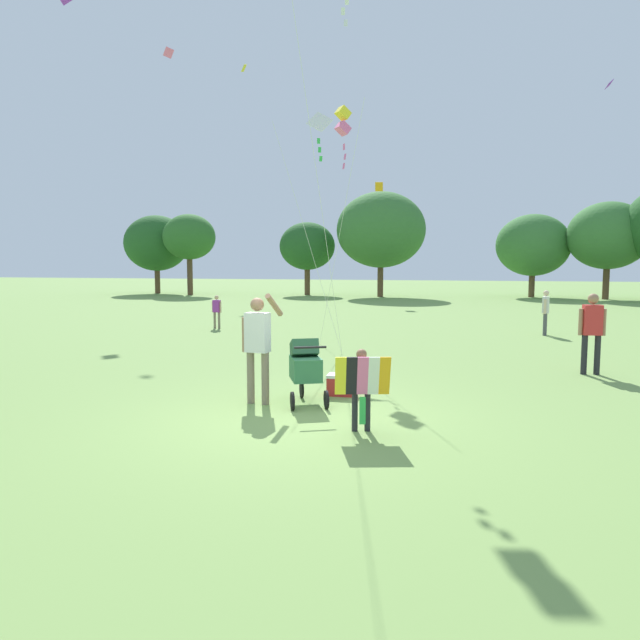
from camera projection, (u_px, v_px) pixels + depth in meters
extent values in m
plane|color=#75994C|center=(303.00, 420.00, 8.30)|extent=(120.00, 120.00, 0.00)
cylinder|color=brown|center=(157.00, 281.00, 40.19)|extent=(0.36, 0.36, 1.65)
ellipsoid|color=#235623|center=(156.00, 243.00, 39.93)|extent=(4.42, 3.97, 3.75)
cylinder|color=brown|center=(190.00, 277.00, 38.29)|extent=(0.36, 0.36, 2.39)
ellipsoid|color=#2D6628|center=(189.00, 237.00, 38.03)|extent=(3.44, 3.10, 2.92)
cylinder|color=brown|center=(307.00, 282.00, 38.38)|extent=(0.36, 0.36, 1.73)
ellipsoid|color=#235623|center=(307.00, 246.00, 38.15)|extent=(3.62, 3.26, 3.08)
cylinder|color=brown|center=(380.00, 281.00, 36.42)|extent=(0.36, 0.36, 1.94)
ellipsoid|color=#387033|center=(381.00, 230.00, 36.10)|extent=(5.47, 4.92, 4.65)
cylinder|color=brown|center=(532.00, 286.00, 36.09)|extent=(0.36, 0.36, 1.41)
ellipsoid|color=#387033|center=(533.00, 245.00, 35.84)|extent=(4.42, 3.98, 3.75)
cylinder|color=brown|center=(606.00, 283.00, 34.02)|extent=(0.36, 0.36, 1.85)
ellipsoid|color=#387033|center=(608.00, 236.00, 33.74)|extent=(4.54, 4.09, 3.86)
cylinder|color=#232328|center=(367.00, 411.00, 7.74)|extent=(0.08, 0.08, 0.54)
cylinder|color=#232328|center=(355.00, 411.00, 7.74)|extent=(0.08, 0.08, 0.54)
cube|color=purple|center=(361.00, 376.00, 7.69)|extent=(0.26, 0.20, 0.40)
cylinder|color=brown|center=(373.00, 378.00, 7.70)|extent=(0.06, 0.06, 0.36)
cylinder|color=brown|center=(350.00, 378.00, 7.69)|extent=(0.06, 0.06, 0.36)
sphere|color=brown|center=(362.00, 354.00, 7.67)|extent=(0.14, 0.14, 0.14)
cube|color=#F4A319|center=(385.00, 376.00, 7.52)|extent=(0.18, 0.21, 0.52)
cube|color=white|center=(374.00, 376.00, 7.51)|extent=(0.18, 0.21, 0.52)
cube|color=pink|center=(363.00, 376.00, 7.51)|extent=(0.18, 0.21, 0.52)
cube|color=black|center=(352.00, 376.00, 7.51)|extent=(0.18, 0.21, 0.52)
cube|color=yellow|center=(341.00, 376.00, 7.51)|extent=(0.18, 0.21, 0.52)
cube|color=green|center=(363.00, 411.00, 7.54)|extent=(0.08, 0.03, 0.36)
cylinder|color=#7F705B|center=(251.00, 377.00, 9.26)|extent=(0.12, 0.12, 0.82)
cylinder|color=#7F705B|center=(265.00, 378.00, 9.16)|extent=(0.12, 0.12, 0.82)
cube|color=silver|center=(258.00, 332.00, 9.14)|extent=(0.39, 0.28, 0.62)
cylinder|color=#A37556|center=(245.00, 334.00, 9.22)|extent=(0.09, 0.09, 0.55)
cylinder|color=#A37556|center=(274.00, 305.00, 9.14)|extent=(0.17, 0.51, 0.39)
sphere|color=#A37556|center=(257.00, 305.00, 9.09)|extent=(0.21, 0.21, 0.21)
cylinder|color=black|center=(302.00, 389.00, 9.65)|extent=(0.15, 0.27, 0.28)
cylinder|color=black|center=(292.00, 401.00, 8.83)|extent=(0.15, 0.27, 0.28)
cylinder|color=black|center=(326.00, 400.00, 8.92)|extent=(0.15, 0.27, 0.28)
cube|color=#337247|center=(306.00, 368.00, 9.20)|extent=(0.65, 0.76, 0.36)
cube|color=#235031|center=(304.00, 348.00, 9.30)|extent=(0.55, 0.54, 0.35)
cylinder|color=black|center=(310.00, 347.00, 8.71)|extent=(0.46, 0.22, 0.04)
cube|color=white|center=(347.00, 1.00, 12.27)|extent=(0.09, 0.06, 0.14)
cube|color=white|center=(343.00, 11.00, 12.26)|extent=(0.09, 0.05, 0.14)
cube|color=white|center=(346.00, 23.00, 12.31)|extent=(0.09, 0.05, 0.14)
cylinder|color=silver|center=(315.00, 163.00, 10.79)|extent=(0.39, 3.90, 8.07)
cube|color=white|center=(320.00, 122.00, 15.21)|extent=(0.73, 0.39, 0.61)
cube|color=green|center=(319.00, 141.00, 15.22)|extent=(0.07, 0.05, 0.14)
cube|color=green|center=(320.00, 150.00, 15.26)|extent=(0.08, 0.06, 0.14)
cube|color=green|center=(321.00, 159.00, 15.33)|extent=(0.09, 0.08, 0.14)
cylinder|color=silver|center=(339.00, 235.00, 14.12)|extent=(1.55, 2.54, 5.69)
cube|color=yellow|center=(343.00, 113.00, 13.61)|extent=(0.43, 0.42, 0.32)
cube|color=pink|center=(343.00, 128.00, 13.65)|extent=(0.43, 0.42, 0.32)
cube|color=pink|center=(344.00, 147.00, 13.70)|extent=(0.06, 0.07, 0.14)
cube|color=pink|center=(345.00, 157.00, 13.75)|extent=(0.08, 0.08, 0.14)
cube|color=pink|center=(344.00, 166.00, 13.72)|extent=(0.08, 0.08, 0.14)
cylinder|color=silver|center=(309.00, 243.00, 13.51)|extent=(1.38, 1.15, 5.29)
cube|color=yellow|center=(244.00, 68.00, 37.73)|extent=(0.31, 0.54, 0.53)
cube|color=pink|center=(169.00, 53.00, 24.25)|extent=(0.51, 0.40, 0.37)
cube|color=purple|center=(609.00, 84.00, 32.40)|extent=(0.44, 0.65, 0.54)
cube|color=#F4A319|center=(379.00, 187.00, 32.08)|extent=(0.43, 0.20, 0.49)
cylinder|color=#232328|center=(597.00, 355.00, 11.56)|extent=(0.11, 0.11, 0.79)
cylinder|color=#232328|center=(584.00, 355.00, 11.60)|extent=(0.11, 0.11, 0.79)
cube|color=red|center=(592.00, 320.00, 11.51)|extent=(0.36, 0.24, 0.59)
cylinder|color=#A37556|center=(604.00, 322.00, 11.49)|extent=(0.09, 0.09, 0.52)
cylinder|color=#A37556|center=(581.00, 322.00, 11.54)|extent=(0.09, 0.09, 0.52)
sphere|color=#A37556|center=(593.00, 299.00, 11.47)|extent=(0.20, 0.20, 0.20)
cylinder|color=#7F705B|center=(215.00, 320.00, 19.48)|extent=(0.08, 0.08, 0.54)
cylinder|color=#7F705B|center=(219.00, 320.00, 19.42)|extent=(0.08, 0.08, 0.54)
cube|color=purple|center=(217.00, 306.00, 19.40)|extent=(0.26, 0.18, 0.41)
cylinder|color=tan|center=(213.00, 307.00, 19.46)|extent=(0.06, 0.06, 0.36)
cylinder|color=tan|center=(221.00, 307.00, 19.35)|extent=(0.06, 0.06, 0.36)
sphere|color=tan|center=(217.00, 297.00, 19.37)|extent=(0.14, 0.14, 0.14)
cylinder|color=#4C4C51|center=(545.00, 324.00, 17.79)|extent=(0.10, 0.10, 0.67)
cylinder|color=#4C4C51|center=(545.00, 325.00, 17.60)|extent=(0.10, 0.10, 0.67)
cube|color=silver|center=(546.00, 305.00, 17.64)|extent=(0.24, 0.33, 0.50)
cylinder|color=beige|center=(546.00, 306.00, 17.80)|extent=(0.07, 0.07, 0.44)
cylinder|color=beige|center=(545.00, 306.00, 17.48)|extent=(0.07, 0.07, 0.44)
sphere|color=beige|center=(546.00, 293.00, 17.60)|extent=(0.17, 0.17, 0.17)
cube|color=red|center=(341.00, 386.00, 9.83)|extent=(0.44, 0.32, 0.30)
cube|color=white|center=(341.00, 376.00, 9.81)|extent=(0.45, 0.33, 0.05)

